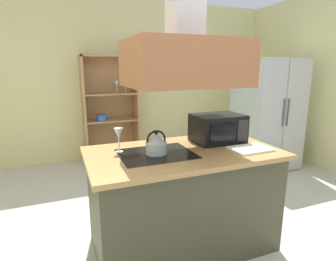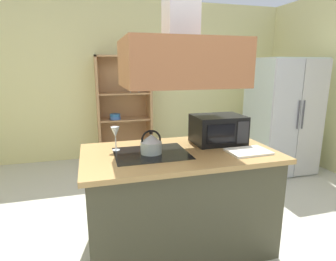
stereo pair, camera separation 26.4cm
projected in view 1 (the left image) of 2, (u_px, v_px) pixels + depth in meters
ground_plane at (180, 257)px, 2.38m from camera, size 7.80×7.80×0.00m
wall_back at (110, 81)px, 4.79m from camera, size 6.00×0.12×2.70m
kitchen_island at (183, 199)px, 2.45m from camera, size 1.62×0.90×0.90m
range_hood at (185, 48)px, 2.16m from camera, size 0.90×0.70×1.26m
refrigerator at (267, 114)px, 4.37m from camera, size 0.90×0.77×1.72m
dish_cabinet at (111, 115)px, 4.70m from camera, size 0.91×0.40×1.77m
kettle at (156, 144)px, 2.24m from camera, size 0.18×0.18×0.20m
cutting_board at (250, 149)px, 2.37m from camera, size 0.35×0.25×0.02m
microwave at (218, 128)px, 2.61m from camera, size 0.46×0.35×0.26m
wine_glass_on_counter at (119, 134)px, 2.28m from camera, size 0.08×0.08×0.21m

